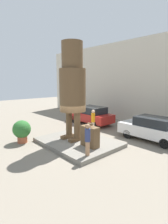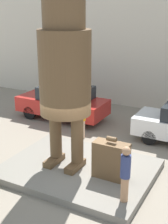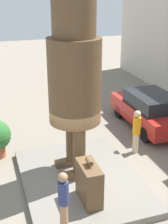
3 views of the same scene
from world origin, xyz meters
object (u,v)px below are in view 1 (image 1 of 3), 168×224
at_px(parked_car_white, 152,128).
at_px(giant_suitcase, 90,136).
at_px(planter_pot, 22,130).
at_px(worker_hivis, 93,120).
at_px(statue_figure, 72,84).
at_px(tourist, 88,138).
at_px(parked_car_red, 91,115).

bearing_deg(parked_car_white, giant_suitcase, 69.91).
xyz_separation_m(giant_suitcase, planter_pot, (-3.92, -2.38, -0.00)).
distance_m(giant_suitcase, worker_hivis, 3.80).
distance_m(parked_car_white, worker_hivis, 4.37).
height_order(statue_figure, planter_pot, statue_figure).
bearing_deg(statue_figure, tourist, -23.08).
bearing_deg(planter_pot, worker_hivis, 75.16).
xyz_separation_m(tourist, worker_hivis, (-3.38, 3.79, -0.17)).
bearing_deg(statue_figure, giant_suitcase, -3.21).
relative_size(giant_suitcase, planter_pot, 0.94).
distance_m(giant_suitcase, planter_pot, 4.59).
bearing_deg(giant_suitcase, parked_car_red, 135.20).
xyz_separation_m(statue_figure, worker_hivis, (-0.86, 2.72, -2.83)).
distance_m(giant_suitcase, parked_car_white, 4.58).
bearing_deg(statue_figure, planter_pot, -132.10).
height_order(statue_figure, giant_suitcase, statue_figure).
distance_m(statue_figure, worker_hivis, 4.02).
relative_size(tourist, planter_pot, 1.12).
height_order(parked_car_white, worker_hivis, worker_hivis).
xyz_separation_m(giant_suitcase, tourist, (0.84, -0.98, 0.31)).
xyz_separation_m(parked_car_white, planter_pot, (-5.49, -6.68, -0.00)).
xyz_separation_m(giant_suitcase, worker_hivis, (-2.54, 2.82, 0.13)).
distance_m(planter_pot, worker_hivis, 5.38).
distance_m(parked_car_red, planter_pot, 6.89).
relative_size(parked_car_red, planter_pot, 3.01).
distance_m(parked_car_white, planter_pot, 8.65).
xyz_separation_m(statue_figure, parked_car_white, (3.25, 4.20, -2.96)).
xyz_separation_m(parked_car_red, parked_car_white, (6.09, -0.19, -0.03)).
bearing_deg(worker_hivis, tourist, -48.33).
bearing_deg(parked_car_white, planter_pot, 50.58).
xyz_separation_m(parked_car_white, worker_hivis, (-4.11, -1.48, 0.13)).
relative_size(planter_pot, worker_hivis, 0.84).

